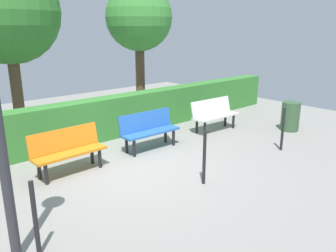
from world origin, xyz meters
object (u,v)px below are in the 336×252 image
(bench_white, at_px, (214,113))
(tree_near, at_px, (139,19))
(bench_orange, at_px, (68,149))
(trash_bin, at_px, (290,116))
(bench_blue, at_px, (149,129))
(tree_mid, at_px, (7,12))

(bench_white, relative_size, tree_near, 0.36)
(bench_orange, height_order, trash_bin, bench_orange)
(bench_white, relative_size, bench_blue, 1.00)
(trash_bin, bearing_deg, tree_near, -68.37)
(tree_mid, bearing_deg, trash_bin, 138.95)
(bench_orange, bearing_deg, tree_near, -145.05)
(tree_near, distance_m, tree_mid, 3.83)
(bench_blue, xyz_separation_m, tree_near, (-2.05, -3.00, 2.54))
(bench_orange, bearing_deg, bench_blue, 179.29)
(tree_mid, distance_m, trash_bin, 7.87)
(bench_white, xyz_separation_m, trash_bin, (-1.56, 1.41, -0.08))
(bench_white, distance_m, bench_blue, 2.26)
(bench_orange, distance_m, tree_near, 5.68)
(tree_near, distance_m, trash_bin, 5.46)
(bench_white, relative_size, trash_bin, 1.83)
(tree_near, relative_size, trash_bin, 5.15)
(bench_white, distance_m, tree_near, 3.96)
(bench_orange, xyz_separation_m, tree_mid, (-0.27, -3.44, 2.63))
(bench_white, height_order, tree_mid, tree_mid)
(bench_orange, relative_size, trash_bin, 1.81)
(tree_mid, bearing_deg, tree_near, 173.92)
(tree_mid, bearing_deg, bench_white, 139.38)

